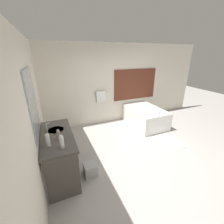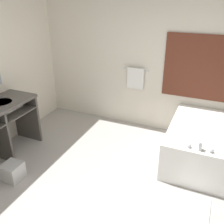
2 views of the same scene
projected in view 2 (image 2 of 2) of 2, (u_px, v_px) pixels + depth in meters
ground_plane at (101, 200)px, 3.24m from camera, size 16.00×16.00×0.00m
wall_back_with_blinds at (155, 60)px, 4.49m from camera, size 7.40×0.13×2.70m
bathtub at (202, 142)px, 3.90m from camera, size 1.00×1.52×0.72m
waste_bin at (13, 172)px, 3.57m from camera, size 0.26×0.26×0.25m
bath_mat at (189, 216)px, 3.01m from camera, size 0.45×0.80×0.02m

